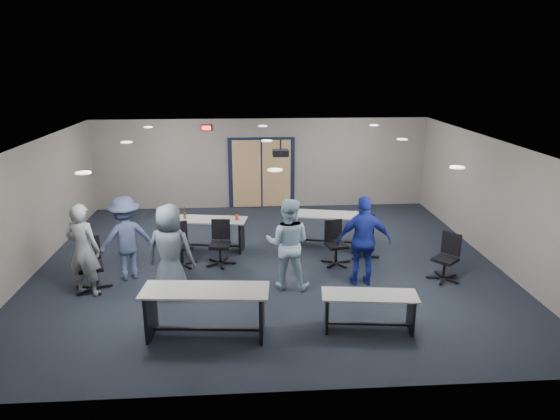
{
  "coord_description": "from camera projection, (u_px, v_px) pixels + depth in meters",
  "views": [
    {
      "loc": [
        -0.45,
        -10.3,
        4.36
      ],
      "look_at": [
        0.23,
        -0.3,
        1.33
      ],
      "focal_mm": 32.0,
      "sensor_mm": 36.0,
      "label": 1
    }
  ],
  "objects": [
    {
      "name": "floor",
      "position": [
        269.0,
        263.0,
        11.13
      ],
      "size": [
        10.0,
        10.0,
        0.0
      ],
      "primitive_type": "plane",
      "color": "black",
      "rests_on": "ground"
    },
    {
      "name": "back_wall",
      "position": [
        261.0,
        164.0,
        15.04
      ],
      "size": [
        10.0,
        0.04,
        2.7
      ],
      "primitive_type": "cube",
      "color": "gray",
      "rests_on": "floor"
    },
    {
      "name": "front_wall",
      "position": [
        284.0,
        303.0,
        6.44
      ],
      "size": [
        10.0,
        0.04,
        2.7
      ],
      "primitive_type": "cube",
      "color": "gray",
      "rests_on": "floor"
    },
    {
      "name": "left_wall",
      "position": [
        29.0,
        210.0,
        10.41
      ],
      "size": [
        0.04,
        9.0,
        2.7
      ],
      "primitive_type": "cube",
      "color": "gray",
      "rests_on": "floor"
    },
    {
      "name": "right_wall",
      "position": [
        493.0,
        201.0,
        11.06
      ],
      "size": [
        0.04,
        9.0,
        2.7
      ],
      "primitive_type": "cube",
      "color": "gray",
      "rests_on": "floor"
    },
    {
      "name": "ceiling",
      "position": [
        268.0,
        143.0,
        10.35
      ],
      "size": [
        10.0,
        9.0,
        0.04
      ],
      "primitive_type": "cube",
      "color": "white",
      "rests_on": "back_wall"
    },
    {
      "name": "double_door",
      "position": [
        262.0,
        174.0,
        15.09
      ],
      "size": [
        2.0,
        0.07,
        2.2
      ],
      "color": "black",
      "rests_on": "back_wall"
    },
    {
      "name": "exit_sign",
      "position": [
        206.0,
        128.0,
        14.56
      ],
      "size": [
        0.32,
        0.07,
        0.18
      ],
      "color": "black",
      "rests_on": "back_wall"
    },
    {
      "name": "ceiling_projector",
      "position": [
        281.0,
        153.0,
        10.93
      ],
      "size": [
        0.35,
        0.32,
        0.37
      ],
      "color": "black",
      "rests_on": "ceiling"
    },
    {
      "name": "ceiling_can_lights",
      "position": [
        267.0,
        143.0,
        10.59
      ],
      "size": [
        6.24,
        5.74,
        0.02
      ],
      "primitive_type": null,
      "color": "silver",
      "rests_on": "ceiling"
    },
    {
      "name": "table_front_left",
      "position": [
        206.0,
        304.0,
        8.07
      ],
      "size": [
        2.09,
        0.86,
        0.83
      ],
      "rotation": [
        0.0,
        0.0,
        -0.09
      ],
      "color": "#A5A39C",
      "rests_on": "floor"
    },
    {
      "name": "table_front_right",
      "position": [
        369.0,
        305.0,
        8.3
      ],
      "size": [
        1.63,
        0.71,
        0.64
      ],
      "rotation": [
        0.0,
        0.0,
        -0.12
      ],
      "color": "#A5A39C",
      "rests_on": "floor"
    },
    {
      "name": "table_back_left",
      "position": [
        207.0,
        228.0,
        11.81
      ],
      "size": [
        1.95,
        0.92,
        1.04
      ],
      "rotation": [
        0.0,
        0.0,
        -0.16
      ],
      "color": "#A5A39C",
      "rests_on": "floor"
    },
    {
      "name": "table_back_right",
      "position": [
        327.0,
        224.0,
        12.08
      ],
      "size": [
        2.06,
        1.08,
        0.8
      ],
      "rotation": [
        0.0,
        0.0,
        -0.22
      ],
      "color": "#A5A39C",
      "rests_on": "floor"
    },
    {
      "name": "chair_back_a",
      "position": [
        181.0,
        245.0,
        10.87
      ],
      "size": [
        0.78,
        0.78,
        0.96
      ],
      "primitive_type": null,
      "rotation": [
        0.0,
        0.0,
        0.37
      ],
      "color": "black",
      "rests_on": "floor"
    },
    {
      "name": "chair_back_b",
      "position": [
        220.0,
        243.0,
        10.94
      ],
      "size": [
        0.68,
        0.68,
        0.99
      ],
      "primitive_type": null,
      "rotation": [
        0.0,
        0.0,
        -0.11
      ],
      "color": "black",
      "rests_on": "floor"
    },
    {
      "name": "chair_back_c",
      "position": [
        336.0,
        243.0,
        10.96
      ],
      "size": [
        0.73,
        0.73,
        0.97
      ],
      "primitive_type": null,
      "rotation": [
        0.0,
        0.0,
        0.23
      ],
      "color": "black",
      "rests_on": "floor"
    },
    {
      "name": "chair_back_d",
      "position": [
        365.0,
        238.0,
        11.32
      ],
      "size": [
        0.72,
        0.72,
        0.97
      ],
      "primitive_type": null,
      "rotation": [
        0.0,
        0.0,
        -0.19
      ],
      "color": "black",
      "rests_on": "floor"
    },
    {
      "name": "chair_loose_left",
      "position": [
        90.0,
        265.0,
        9.71
      ],
      "size": [
        0.83,
        0.83,
        1.04
      ],
      "primitive_type": null,
      "rotation": [
        0.0,
        0.0,
        0.32
      ],
      "color": "black",
      "rests_on": "floor"
    },
    {
      "name": "chair_loose_right",
      "position": [
        445.0,
        258.0,
        10.16
      ],
      "size": [
        0.86,
        0.86,
        0.97
      ],
      "primitive_type": null,
      "rotation": [
        0.0,
        0.0,
        -0.86
      ],
      "color": "black",
      "rests_on": "floor"
    },
    {
      "name": "person_gray",
      "position": [
        83.0,
        250.0,
        9.41
      ],
      "size": [
        0.77,
        0.62,
        1.83
      ],
      "primitive_type": "imported",
      "rotation": [
        0.0,
        0.0,
        2.83
      ],
      "color": "#909A9D",
      "rests_on": "floor"
    },
    {
      "name": "person_plaid",
      "position": [
        170.0,
        251.0,
        9.34
      ],
      "size": [
        1.0,
        0.76,
        1.83
      ],
      "primitive_type": "imported",
      "rotation": [
        0.0,
        0.0,
        2.93
      ],
      "color": "slate",
      "rests_on": "floor"
    },
    {
      "name": "person_lightblue",
      "position": [
        288.0,
        244.0,
        9.74
      ],
      "size": [
        1.03,
        0.88,
        1.83
      ],
      "primitive_type": "imported",
      "rotation": [
        0.0,
        0.0,
        2.9
      ],
      "color": "#B4D5EE",
      "rests_on": "floor"
    },
    {
      "name": "person_navy",
      "position": [
        364.0,
        241.0,
        9.88
      ],
      "size": [
        1.09,
        0.5,
        1.83
      ],
      "primitive_type": "imported",
      "rotation": [
        0.0,
        0.0,
        3.09
      ],
      "color": "#1B2896",
      "rests_on": "floor"
    },
    {
      "name": "person_back",
      "position": [
        126.0,
        238.0,
        10.14
      ],
      "size": [
        1.31,
        1.07,
        1.76
      ],
      "primitive_type": "imported",
      "rotation": [
        0.0,
        0.0,
        3.58
      ],
      "color": "#45527D",
      "rests_on": "floor"
    }
  ]
}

